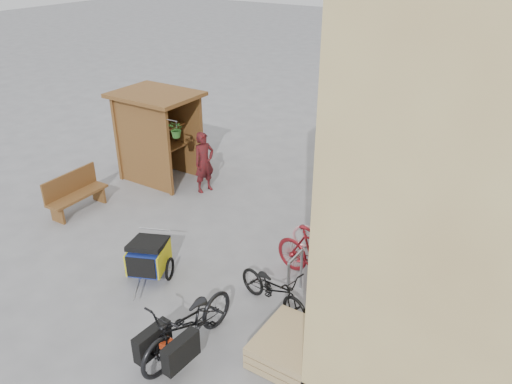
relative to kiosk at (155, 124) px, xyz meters
The scene contains 17 objects.
ground 4.39m from the kiosk, 37.02° to the right, with size 80.00×80.00×0.00m, color gray.
kiosk is the anchor object (origin of this frame).
bike_rack 5.67m from the kiosk, ahead, with size 0.05×5.35×0.86m.
pallet_stack 7.50m from the kiosk, 31.66° to the right, with size 1.00×1.20×0.40m.
bench 2.73m from the kiosk, 99.20° to the right, with size 0.50×1.55×0.98m.
shopping_carts 7.72m from the kiosk, 35.05° to the left, with size 0.59×2.36×1.06m.
child_trailer 4.69m from the kiosk, 49.94° to the right, with size 0.97×1.46×0.86m.
cargo_bike 6.77m from the kiosk, 43.67° to the right, with size 0.82×2.04×1.05m.
person_kiosk 1.72m from the kiosk, ahead, with size 0.59×0.38×1.61m, color maroon.
bike_0 6.31m from the kiosk, 28.88° to the right, with size 0.56×1.61×0.84m, color black.
bike_1 6.10m from the kiosk, 18.40° to the right, with size 0.52×1.85×1.11m, color maroon.
bike_2 5.68m from the kiosk, ahead, with size 0.56×1.61×0.84m, color pink.
bike_3 5.81m from the kiosk, ahead, with size 0.44×1.55×0.93m, color maroon.
bike_4 5.55m from the kiosk, ahead, with size 0.66×1.88×0.99m, color #A3A3A7.
bike_5 5.65m from the kiosk, ahead, with size 0.49×1.74×1.04m, color #A3A3A7.
bike_6 5.76m from the kiosk, 17.10° to the left, with size 0.60×1.73×0.91m, color white.
bike_7 5.93m from the kiosk, 19.02° to the left, with size 0.47×1.65×0.99m, color black.
Camera 1 is at (5.69, -6.62, 5.91)m, focal length 35.00 mm.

